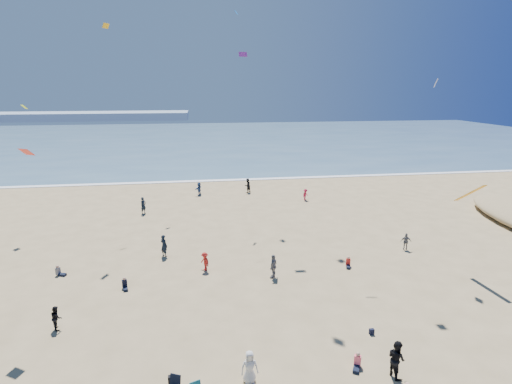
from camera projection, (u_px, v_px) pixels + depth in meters
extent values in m
cube|color=#476B84|center=(202.00, 139.00, 108.54)|extent=(220.00, 100.00, 0.06)
cube|color=white|center=(208.00, 181.00, 60.72)|extent=(220.00, 1.20, 0.08)
cube|color=#7A8EA8|center=(59.00, 116.00, 171.40)|extent=(110.00, 20.00, 3.20)
imported|color=black|center=(164.00, 246.00, 33.55)|extent=(0.82, 0.81, 1.91)
imported|color=black|center=(143.00, 205.00, 44.88)|extent=(0.80, 0.83, 1.92)
imported|color=black|center=(56.00, 318.00, 23.49)|extent=(0.81, 0.88, 1.46)
imported|color=slate|center=(273.00, 266.00, 29.77)|extent=(0.96, 1.16, 1.85)
imported|color=slate|center=(406.00, 242.00, 34.96)|extent=(0.96, 0.65, 1.51)
imported|color=red|center=(305.00, 195.00, 50.34)|extent=(1.06, 1.01, 1.44)
imported|color=#304D84|center=(199.00, 189.00, 52.77)|extent=(1.14, 1.64, 1.70)
imported|color=#B41F19|center=(205.00, 261.00, 31.01)|extent=(0.98, 1.11, 1.49)
imported|color=black|center=(247.00, 186.00, 53.89)|extent=(1.19, 1.17, 1.94)
imported|color=silver|center=(250.00, 367.00, 19.15)|extent=(0.85, 0.57, 1.71)
imported|color=black|center=(396.00, 359.00, 19.58)|extent=(0.92, 1.08, 1.95)
cube|color=black|center=(171.00, 379.00, 19.29)|extent=(0.30, 0.22, 0.38)
cube|color=black|center=(372.00, 332.00, 23.09)|extent=(0.28, 0.18, 0.34)
cube|color=red|center=(27.00, 152.00, 22.56)|extent=(0.89, 0.79, 0.42)
cube|color=white|center=(436.00, 83.00, 30.35)|extent=(0.54, 0.62, 0.70)
cube|color=#D0FD1C|center=(24.00, 107.00, 38.17)|extent=(0.66, 0.66, 0.41)
cube|color=#E9A509|center=(106.00, 26.00, 34.91)|extent=(0.53, 0.87, 0.43)
cube|color=#167EE8|center=(236.00, 12.00, 41.79)|extent=(0.47, 0.73, 0.37)
cube|color=purple|center=(243.00, 54.00, 36.89)|extent=(0.81, 0.36, 0.44)
cube|color=orange|center=(470.00, 193.00, 29.71)|extent=(0.35, 2.64, 1.87)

